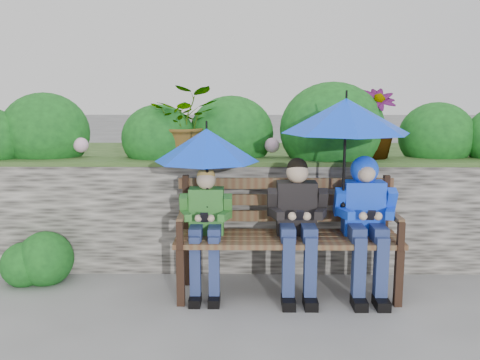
{
  "coord_description": "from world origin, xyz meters",
  "views": [
    {
      "loc": [
        0.03,
        -4.11,
        1.68
      ],
      "look_at": [
        0.0,
        0.1,
        0.95
      ],
      "focal_mm": 40.0,
      "sensor_mm": 36.0,
      "label": 1
    }
  ],
  "objects_px": {
    "boy_left": "(206,223)",
    "park_bench": "(287,228)",
    "boy_right": "(366,213)",
    "umbrella_left": "(207,145)",
    "umbrella_right": "(346,116)",
    "boy_middle": "(297,219)"
  },
  "relations": [
    {
      "from": "umbrella_left",
      "to": "umbrella_right",
      "type": "xyz_separation_m",
      "value": [
        1.09,
        -0.03,
        0.23
      ]
    },
    {
      "from": "park_bench",
      "to": "umbrella_right",
      "type": "bearing_deg",
      "value": -9.62
    },
    {
      "from": "umbrella_left",
      "to": "umbrella_right",
      "type": "relative_size",
      "value": 0.83
    },
    {
      "from": "boy_left",
      "to": "umbrella_left",
      "type": "distance_m",
      "value": 0.63
    },
    {
      "from": "boy_middle",
      "to": "boy_right",
      "type": "distance_m",
      "value": 0.55
    },
    {
      "from": "boy_right",
      "to": "umbrella_left",
      "type": "distance_m",
      "value": 1.38
    },
    {
      "from": "park_bench",
      "to": "umbrella_right",
      "type": "height_order",
      "value": "umbrella_right"
    },
    {
      "from": "boy_right",
      "to": "umbrella_left",
      "type": "relative_size",
      "value": 1.36
    },
    {
      "from": "boy_left",
      "to": "boy_middle",
      "type": "distance_m",
      "value": 0.74
    },
    {
      "from": "boy_right",
      "to": "umbrella_right",
      "type": "xyz_separation_m",
      "value": [
        -0.18,
        -0.0,
        0.78
      ]
    },
    {
      "from": "boy_left",
      "to": "boy_middle",
      "type": "xyz_separation_m",
      "value": [
        0.74,
        -0.01,
        0.03
      ]
    },
    {
      "from": "boy_right",
      "to": "park_bench",
      "type": "bearing_deg",
      "value": 173.43
    },
    {
      "from": "park_bench",
      "to": "boy_middle",
      "type": "bearing_deg",
      "value": -47.24
    },
    {
      "from": "umbrella_left",
      "to": "umbrella_right",
      "type": "bearing_deg",
      "value": -1.5
    },
    {
      "from": "boy_left",
      "to": "park_bench",
      "type": "bearing_deg",
      "value": 6.49
    },
    {
      "from": "boy_right",
      "to": "boy_middle",
      "type": "bearing_deg",
      "value": -178.81
    },
    {
      "from": "park_bench",
      "to": "umbrella_left",
      "type": "distance_m",
      "value": 0.95
    },
    {
      "from": "boy_middle",
      "to": "umbrella_right",
      "type": "xyz_separation_m",
      "value": [
        0.36,
        0.01,
        0.83
      ]
    },
    {
      "from": "park_bench",
      "to": "boy_left",
      "type": "xyz_separation_m",
      "value": [
        -0.66,
        -0.08,
        0.06
      ]
    },
    {
      "from": "boy_left",
      "to": "umbrella_left",
      "type": "xyz_separation_m",
      "value": [
        0.01,
        0.03,
        0.63
      ]
    },
    {
      "from": "boy_middle",
      "to": "umbrella_left",
      "type": "xyz_separation_m",
      "value": [
        -0.73,
        0.04,
        0.59
      ]
    },
    {
      "from": "umbrella_right",
      "to": "boy_middle",
      "type": "bearing_deg",
      "value": -178.61
    }
  ]
}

